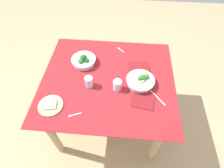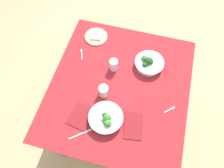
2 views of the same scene
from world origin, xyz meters
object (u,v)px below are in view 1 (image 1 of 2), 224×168
water_glass_center (89,82)px  fork_by_far_bowl (75,115)px  water_glass_side (117,85)px  broccoli_bowl_near (84,61)px  fork_by_near_bowl (120,50)px  table_knife_left (158,98)px  napkin_folded_upper (143,101)px  broccoli_bowl_far (141,81)px  napkin_folded_lower (139,67)px  bread_side_plate (51,105)px

water_glass_center → fork_by_far_bowl: (0.07, 0.30, -0.05)m
water_glass_center → water_glass_side: water_glass_center is taller
broccoli_bowl_near → fork_by_far_bowl: size_ratio=2.25×
fork_by_far_bowl → water_glass_side: bearing=-160.7°
fork_by_near_bowl → table_knife_left: 0.67m
broccoli_bowl_near → water_glass_side: broccoli_bowl_near is taller
table_knife_left → napkin_folded_upper: (0.12, 0.04, 0.00)m
broccoli_bowl_far → fork_by_near_bowl: 0.48m
broccoli_bowl_near → fork_by_near_bowl: bearing=-146.2°
fork_by_far_bowl → fork_by_near_bowl: 0.86m
water_glass_side → napkin_folded_upper: (-0.22, 0.11, -0.05)m
napkin_folded_lower → water_glass_center: bearing=31.0°
water_glass_side → napkin_folded_lower: water_glass_side is taller
fork_by_far_bowl → napkin_folded_lower: 0.76m
broccoli_bowl_near → fork_by_far_bowl: (-0.03, 0.57, -0.03)m
broccoli_bowl_far → bread_side_plate: broccoli_bowl_far is taller
water_glass_side → table_knife_left: size_ratio=0.53×
water_glass_center → fork_by_near_bowl: (-0.24, -0.50, -0.05)m
water_glass_center → table_knife_left: bearing=172.2°
bread_side_plate → napkin_folded_upper: bread_side_plate is taller
water_glass_side → water_glass_center: bearing=-3.2°
water_glass_center → table_knife_left: water_glass_center is taller
bread_side_plate → napkin_folded_lower: bread_side_plate is taller
water_glass_center → napkin_folded_upper: (-0.47, 0.12, -0.05)m
table_knife_left → water_glass_side: bearing=-139.6°
water_glass_center → napkin_folded_upper: size_ratio=0.55×
napkin_folded_upper → fork_by_near_bowl: bearing=-70.2°
broccoli_bowl_near → fork_by_near_bowl: (-0.34, -0.23, -0.03)m
fork_by_near_bowl → napkin_folded_lower: 0.30m
napkin_folded_upper → napkin_folded_lower: same height
water_glass_center → water_glass_side: (-0.25, 0.01, -0.00)m
fork_by_far_bowl → table_knife_left: bearing=175.5°
broccoli_bowl_far → bread_side_plate: size_ratio=1.23×
broccoli_bowl_near → fork_by_near_bowl: 0.41m
broccoli_bowl_near → table_knife_left: 0.77m
bread_side_plate → fork_by_near_bowl: bearing=-125.5°
bread_side_plate → water_glass_side: (-0.52, -0.22, 0.04)m
broccoli_bowl_near → bread_side_plate: size_ratio=1.16×
fork_by_near_bowl → water_glass_side: bearing=136.6°
fork_by_far_bowl → napkin_folded_upper: 0.56m
bread_side_plate → table_knife_left: (-0.87, -0.16, -0.01)m
broccoli_bowl_far → water_glass_side: size_ratio=2.54×
bread_side_plate → napkin_folded_upper: (-0.74, -0.11, -0.01)m
water_glass_side → broccoli_bowl_far: bearing=-159.4°
fork_by_near_bowl → napkin_folded_upper: napkin_folded_upper is taller
broccoli_bowl_far → water_glass_center: bearing=7.9°
fork_by_near_bowl → table_knife_left: (-0.35, 0.58, -0.00)m
broccoli_bowl_far → fork_by_near_bowl: broccoli_bowl_far is taller
water_glass_side → table_knife_left: bearing=169.0°
table_knife_left → napkin_folded_lower: (0.15, -0.34, 0.00)m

